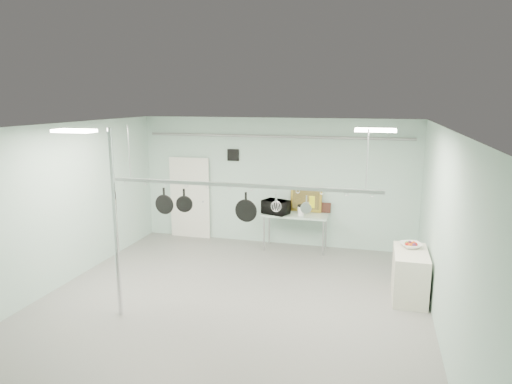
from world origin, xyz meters
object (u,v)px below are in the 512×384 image
(prep_table, at_px, (295,217))
(fruit_bowl, at_px, (411,245))
(side_cabinet, at_px, (410,275))
(chrome_pole, at_px, (115,225))
(pot_rack, at_px, (240,184))
(skillet_mid, at_px, (184,200))
(skillet_right, at_px, (246,207))
(microwave, at_px, (276,207))
(skillet_left, at_px, (164,201))
(coffee_canister, at_px, (301,211))

(prep_table, height_order, fruit_bowl, fruit_bowl)
(prep_table, bearing_deg, side_cabinet, -40.79)
(chrome_pole, distance_m, pot_rack, 2.19)
(chrome_pole, height_order, side_cabinet, chrome_pole)
(chrome_pole, distance_m, skillet_mid, 1.27)
(chrome_pole, bearing_deg, fruit_bowl, 24.72)
(chrome_pole, xyz_separation_m, skillet_right, (2.00, 0.90, 0.22))
(prep_table, xyz_separation_m, skillet_right, (-0.30, -3.30, 0.98))
(side_cabinet, distance_m, pot_rack, 3.62)
(microwave, relative_size, fruit_bowl, 1.61)
(pot_rack, distance_m, microwave, 3.38)
(microwave, xyz_separation_m, skillet_mid, (-0.99, -3.18, 0.80))
(side_cabinet, xyz_separation_m, skillet_left, (-4.39, -1.10, 1.39))
(microwave, xyz_separation_m, fruit_bowl, (3.01, -1.84, -0.13))
(prep_table, distance_m, pot_rack, 3.61)
(pot_rack, bearing_deg, microwave, 91.10)
(prep_table, bearing_deg, chrome_pole, -118.71)
(pot_rack, bearing_deg, skillet_right, 0.00)
(microwave, relative_size, skillet_left, 1.28)
(prep_table, xyz_separation_m, fruit_bowl, (2.55, -1.97, 0.11))
(prep_table, relative_size, pot_rack, 0.33)
(microwave, bearing_deg, fruit_bowl, 169.12)
(fruit_bowl, bearing_deg, coffee_canister, 142.52)
(chrome_pole, relative_size, skillet_left, 6.65)
(prep_table, bearing_deg, skillet_mid, -113.73)
(chrome_pole, bearing_deg, pot_rack, 25.35)
(side_cabinet, relative_size, skillet_right, 2.23)
(coffee_canister, bearing_deg, fruit_bowl, -37.48)
(prep_table, relative_size, microwave, 2.61)
(coffee_canister, xyz_separation_m, fruit_bowl, (2.40, -1.84, -0.07))
(skillet_left, xyz_separation_m, skillet_right, (1.54, 0.00, -0.03))
(pot_rack, bearing_deg, fruit_bowl, 24.32)
(pot_rack, xyz_separation_m, microwave, (-0.06, 3.18, -1.15))
(fruit_bowl, distance_m, skillet_left, 4.68)
(skillet_right, bearing_deg, microwave, 97.71)
(prep_table, bearing_deg, fruit_bowl, -37.60)
(prep_table, distance_m, skillet_mid, 3.75)
(prep_table, xyz_separation_m, skillet_mid, (-1.45, -3.30, 1.05))
(side_cabinet, relative_size, microwave, 1.96)
(microwave, bearing_deg, skillet_left, 87.04)
(skillet_right, bearing_deg, coffee_canister, 86.73)
(side_cabinet, distance_m, skillet_left, 4.74)
(skillet_left, bearing_deg, fruit_bowl, 19.47)
(chrome_pole, height_order, pot_rack, chrome_pole)
(pot_rack, xyz_separation_m, skillet_mid, (-1.05, 0.00, -0.35))
(side_cabinet, bearing_deg, skillet_left, -165.94)
(prep_table, distance_m, skillet_right, 3.46)
(fruit_bowl, height_order, skillet_left, skillet_left)
(microwave, bearing_deg, coffee_canister, -159.52)
(coffee_canister, relative_size, skillet_mid, 0.54)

